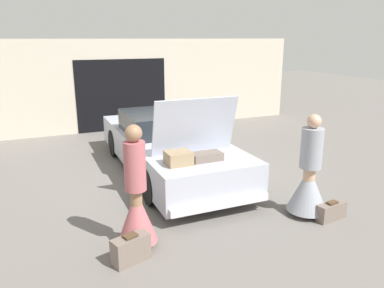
% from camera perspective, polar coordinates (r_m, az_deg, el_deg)
% --- Properties ---
extents(ground_plane, '(40.00, 40.00, 0.00)m').
position_cam_1_polar(ground_plane, '(8.30, -3.74, -4.07)').
color(ground_plane, slate).
extents(garage_wall_back, '(12.00, 0.14, 2.80)m').
position_cam_1_polar(garage_wall_back, '(12.00, -10.74, 8.74)').
color(garage_wall_back, beige).
rests_on(garage_wall_back, ground_plane).
extents(car, '(1.86, 5.10, 1.85)m').
position_cam_1_polar(car, '(8.13, -3.86, -0.16)').
color(car, '#B2B7C6').
rests_on(car, ground_plane).
extents(person_left, '(0.56, 0.56, 1.75)m').
position_cam_1_polar(person_left, '(5.23, -8.44, -9.09)').
color(person_left, '#997051').
rests_on(person_left, ground_plane).
extents(person_right, '(0.66, 0.66, 1.69)m').
position_cam_1_polar(person_right, '(6.38, 17.36, -5.31)').
color(person_right, tan).
rests_on(person_right, ground_plane).
extents(suitcase_beside_left_person, '(0.54, 0.36, 0.39)m').
position_cam_1_polar(suitcase_beside_left_person, '(5.12, -9.30, -15.52)').
color(suitcase_beside_left_person, '#75665B').
rests_on(suitcase_beside_left_person, ground_plane).
extents(suitcase_beside_right_person, '(0.55, 0.24, 0.31)m').
position_cam_1_polar(suitcase_beside_right_person, '(6.51, 20.47, -9.58)').
color(suitcase_beside_right_person, '#75665B').
rests_on(suitcase_beside_right_person, ground_plane).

